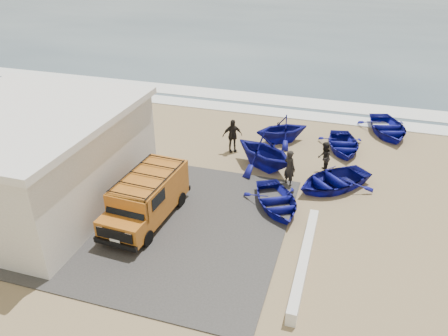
# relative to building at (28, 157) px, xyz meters

# --- Properties ---
(ground) EXTENTS (160.00, 160.00, 0.00)m
(ground) POSITION_rel_building_xyz_m (7.50, 2.00, -2.16)
(ground) COLOR #947C56
(slab) EXTENTS (12.00, 10.00, 0.05)m
(slab) POSITION_rel_building_xyz_m (5.50, -0.00, -2.14)
(slab) COLOR #3D3A38
(slab) RESTS_ON ground
(ocean) EXTENTS (180.00, 88.00, 0.01)m
(ocean) POSITION_rel_building_xyz_m (7.50, 58.00, -2.16)
(ocean) COLOR #385166
(ocean) RESTS_ON ground
(surf_line) EXTENTS (180.00, 1.60, 0.06)m
(surf_line) POSITION_rel_building_xyz_m (7.50, 14.00, -2.13)
(surf_line) COLOR white
(surf_line) RESTS_ON ground
(surf_wash) EXTENTS (180.00, 2.20, 0.04)m
(surf_wash) POSITION_rel_building_xyz_m (7.50, 16.50, -2.14)
(surf_wash) COLOR white
(surf_wash) RESTS_ON ground
(building) EXTENTS (8.40, 9.40, 4.30)m
(building) POSITION_rel_building_xyz_m (0.00, 0.00, 0.00)
(building) COLOR silver
(building) RESTS_ON ground
(parapet) EXTENTS (0.35, 6.00, 0.55)m
(parapet) POSITION_rel_building_xyz_m (12.50, -1.00, -1.89)
(parapet) COLOR silver
(parapet) RESTS_ON ground
(van) EXTENTS (2.17, 4.89, 2.05)m
(van) POSITION_rel_building_xyz_m (5.67, 0.08, -1.06)
(van) COLOR #B4631B
(van) RESTS_ON ground
(boat_near_left) EXTENTS (3.87, 4.28, 0.73)m
(boat_near_left) POSITION_rel_building_xyz_m (10.77, 2.49, -1.80)
(boat_near_left) COLOR navy
(boat_near_left) RESTS_ON ground
(boat_near_right) EXTENTS (4.77, 4.79, 0.82)m
(boat_near_right) POSITION_rel_building_xyz_m (13.01, 5.02, -1.76)
(boat_near_right) COLOR navy
(boat_near_right) RESTS_ON ground
(boat_mid_left) EXTENTS (4.82, 4.65, 1.95)m
(boat_mid_left) POSITION_rel_building_xyz_m (9.42, 6.04, -1.19)
(boat_mid_left) COLOR navy
(boat_mid_left) RESTS_ON ground
(boat_mid_right) EXTENTS (3.21, 4.00, 0.74)m
(boat_mid_right) POSITION_rel_building_xyz_m (13.22, 9.38, -1.79)
(boat_mid_right) COLOR navy
(boat_mid_right) RESTS_ON ground
(boat_far_left) EXTENTS (4.12, 4.00, 1.66)m
(boat_far_left) POSITION_rel_building_xyz_m (9.69, 9.48, -1.34)
(boat_far_left) COLOR navy
(boat_far_left) RESTS_ON ground
(boat_far_right) EXTENTS (4.00, 4.81, 0.86)m
(boat_far_right) POSITION_rel_building_xyz_m (15.66, 12.49, -1.73)
(boat_far_right) COLOR navy
(boat_far_right) RESTS_ON ground
(fisherman_front) EXTENTS (0.81, 0.76, 1.85)m
(fisherman_front) POSITION_rel_building_xyz_m (10.94, 4.69, -1.24)
(fisherman_front) COLOR black
(fisherman_front) RESTS_ON ground
(fisherman_middle) EXTENTS (0.63, 0.80, 1.65)m
(fisherman_middle) POSITION_rel_building_xyz_m (12.41, 6.50, -1.34)
(fisherman_middle) COLOR black
(fisherman_middle) RESTS_ON ground
(fisherman_back) EXTENTS (1.20, 0.95, 1.90)m
(fisherman_back) POSITION_rel_building_xyz_m (7.27, 7.44, -1.21)
(fisherman_back) COLOR black
(fisherman_back) RESTS_ON ground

